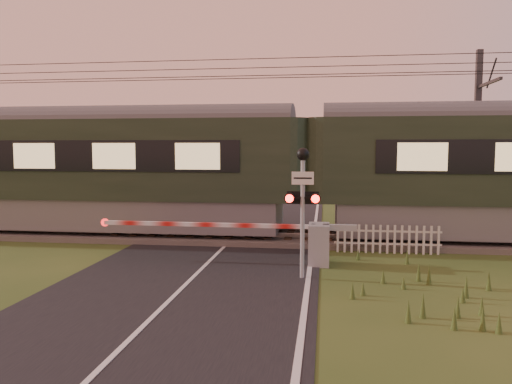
# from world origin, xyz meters

# --- Properties ---
(ground) EXTENTS (160.00, 160.00, 0.00)m
(ground) POSITION_xyz_m (0.00, 0.00, 0.00)
(ground) COLOR #2C451A
(ground) RESTS_ON ground
(road) EXTENTS (6.00, 140.00, 0.03)m
(road) POSITION_xyz_m (0.02, -0.23, 0.01)
(road) COLOR black
(road) RESTS_ON ground
(track_bed) EXTENTS (140.00, 3.40, 0.39)m
(track_bed) POSITION_xyz_m (0.00, 6.50, 0.07)
(track_bed) COLOR #47423D
(track_bed) RESTS_ON ground
(overhead_wires) EXTENTS (120.00, 0.62, 0.62)m
(overhead_wires) POSITION_xyz_m (0.00, 6.50, 5.72)
(overhead_wires) COLOR black
(overhead_wires) RESTS_ON ground
(train) EXTENTS (45.74, 3.15, 4.27)m
(train) POSITION_xyz_m (2.55, 6.50, 2.41)
(train) COLOR slate
(train) RESTS_ON ground
(boom_gate) EXTENTS (7.13, 0.85, 1.12)m
(boom_gate) POSITION_xyz_m (2.62, 2.91, 0.62)
(boom_gate) COLOR gray
(boom_gate) RESTS_ON ground
(crossing_signal) EXTENTS (0.79, 0.34, 3.12)m
(crossing_signal) POSITION_xyz_m (2.60, 1.41, 2.15)
(crossing_signal) COLOR gray
(crossing_signal) RESTS_ON ground
(picket_fence) EXTENTS (3.12, 0.07, 0.85)m
(picket_fence) POSITION_xyz_m (4.97, 4.60, 0.43)
(picket_fence) COLOR silver
(picket_fence) RESTS_ON ground
(catenary_mast) EXTENTS (0.21, 2.45, 6.63)m
(catenary_mast) POSITION_xyz_m (8.57, 8.72, 3.46)
(catenary_mast) COLOR #2D2D30
(catenary_mast) RESTS_ON ground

